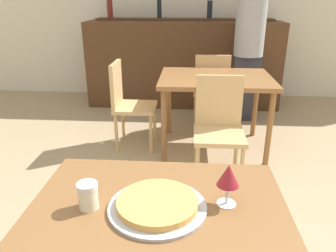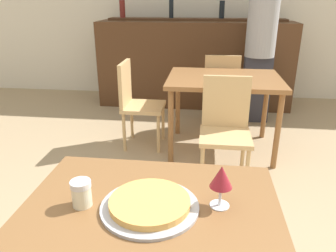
{
  "view_description": "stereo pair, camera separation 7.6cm",
  "coord_description": "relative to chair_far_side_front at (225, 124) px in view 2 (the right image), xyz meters",
  "views": [
    {
      "loc": [
        0.1,
        -0.94,
        1.45
      ],
      "look_at": [
        0.0,
        0.55,
        0.85
      ],
      "focal_mm": 35.0,
      "sensor_mm": 36.0,
      "label": 1
    },
    {
      "loc": [
        0.18,
        -0.93,
        1.45
      ],
      "look_at": [
        0.0,
        0.55,
        0.85
      ],
      "focal_mm": 35.0,
      "sensor_mm": 36.0,
      "label": 2
    }
  ],
  "objects": [
    {
      "name": "bar_counter",
      "position": [
        -0.34,
        2.05,
        0.08
      ],
      "size": [
        2.6,
        0.56,
        1.14
      ],
      "color": "#4C2D19",
      "rests_on": "ground_plane"
    },
    {
      "name": "pizza_tray",
      "position": [
        -0.34,
        -1.53,
        0.28
      ],
      "size": [
        0.35,
        0.35,
        0.04
      ],
      "color": "#A3A3A8",
      "rests_on": "dining_table_near"
    },
    {
      "name": "person_standing",
      "position": [
        0.43,
        1.47,
        0.4
      ],
      "size": [
        0.34,
        0.34,
        1.65
      ],
      "color": "#2D2D38",
      "rests_on": "ground_plane"
    },
    {
      "name": "dining_table_near",
      "position": [
        -0.34,
        -1.55,
        0.16
      ],
      "size": [
        0.92,
        0.73,
        0.75
      ],
      "color": "brown",
      "rests_on": "ground_plane"
    },
    {
      "name": "chair_far_side_back",
      "position": [
        0.0,
        1.16,
        0.0
      ],
      "size": [
        0.4,
        0.4,
        0.86
      ],
      "rotation": [
        0.0,
        0.0,
        3.14
      ],
      "color": "tan",
      "rests_on": "ground_plane"
    },
    {
      "name": "cheese_shaker",
      "position": [
        -0.58,
        -1.54,
        0.31
      ],
      "size": [
        0.07,
        0.07,
        0.1
      ],
      "color": "beige",
      "rests_on": "dining_table_near"
    },
    {
      "name": "chair_far_side_front",
      "position": [
        0.0,
        0.0,
        0.0
      ],
      "size": [
        0.4,
        0.4,
        0.86
      ],
      "color": "tan",
      "rests_on": "ground_plane"
    },
    {
      "name": "dining_table_far",
      "position": [
        -0.0,
        0.58,
        0.17
      ],
      "size": [
        1.05,
        0.82,
        0.74
      ],
      "color": "brown",
      "rests_on": "ground_plane"
    },
    {
      "name": "chair_far_side_left",
      "position": [
        -0.86,
        0.58,
        0.0
      ],
      "size": [
        0.4,
        0.4,
        0.86
      ],
      "rotation": [
        0.0,
        0.0,
        1.57
      ],
      "color": "tan",
      "rests_on": "ground_plane"
    },
    {
      "name": "wine_glass",
      "position": [
        -0.1,
        -1.49,
        0.37
      ],
      "size": [
        0.08,
        0.08,
        0.16
      ],
      "color": "silver",
      "rests_on": "dining_table_near"
    },
    {
      "name": "bar_back_shelf",
      "position": [
        -0.31,
        2.19,
        0.69
      ],
      "size": [
        2.39,
        0.24,
        0.29
      ],
      "color": "#4C2D19",
      "rests_on": "bar_counter"
    }
  ]
}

